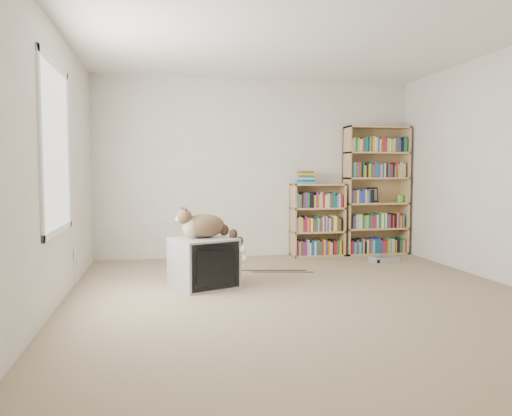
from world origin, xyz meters
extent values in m
cube|color=gray|center=(0.00, 0.00, 0.00)|extent=(4.50, 5.00, 0.01)
cube|color=beige|center=(0.00, 2.50, 1.25)|extent=(4.50, 0.02, 2.50)
cube|color=beige|center=(0.00, -2.50, 1.25)|extent=(4.50, 0.02, 2.50)
cube|color=beige|center=(-2.25, 0.00, 1.25)|extent=(0.02, 5.00, 2.50)
cube|color=white|center=(0.00, 0.00, 2.50)|extent=(4.50, 5.00, 0.02)
cube|color=white|center=(-2.24, 0.20, 1.40)|extent=(0.02, 1.22, 1.52)
cube|color=#A2A3A5|center=(-0.91, 0.67, 0.26)|extent=(0.75, 0.72, 0.51)
cube|color=black|center=(-0.81, 0.44, 0.26)|extent=(0.51, 0.24, 0.47)
cube|color=black|center=(-0.81, 0.42, 0.25)|extent=(0.40, 0.18, 0.36)
cube|color=black|center=(-0.96, 0.78, 0.25)|extent=(0.44, 0.41, 0.31)
ellipsoid|color=#3A2A17|center=(-0.90, 0.72, 0.63)|extent=(0.52, 0.42, 0.25)
ellipsoid|color=#3A2A17|center=(-0.79, 0.75, 0.62)|extent=(0.26, 0.28, 0.18)
ellipsoid|color=tan|center=(-1.04, 0.65, 0.62)|extent=(0.22, 0.22, 0.20)
ellipsoid|color=#3A2A17|center=(-1.11, 0.64, 0.74)|extent=(0.20, 0.19, 0.15)
sphere|color=beige|center=(-1.17, 0.62, 0.72)|extent=(0.08, 0.08, 0.06)
cone|color=black|center=(-1.09, 0.61, 0.81)|extent=(0.08, 0.09, 0.08)
cone|color=black|center=(-1.12, 0.69, 0.81)|extent=(0.08, 0.09, 0.08)
cube|color=tan|center=(1.29, 2.34, 0.93)|extent=(0.02, 0.30, 1.85)
cube|color=tan|center=(2.19, 2.34, 0.93)|extent=(0.03, 0.30, 1.85)
cube|color=tan|center=(1.74, 2.48, 0.93)|extent=(0.93, 0.03, 1.85)
cube|color=tan|center=(1.74, 2.34, 1.84)|extent=(0.93, 0.30, 0.02)
cube|color=tan|center=(1.74, 2.34, 0.01)|extent=(0.93, 0.30, 0.03)
cube|color=tan|center=(1.74, 2.34, 0.38)|extent=(0.93, 0.30, 0.03)
cube|color=tan|center=(1.74, 2.34, 0.74)|extent=(0.93, 0.30, 0.02)
cube|color=tan|center=(1.74, 2.34, 1.11)|extent=(0.93, 0.30, 0.02)
cube|color=tan|center=(1.74, 2.34, 1.47)|extent=(0.93, 0.30, 0.02)
cube|color=#B01724|center=(1.74, 2.34, 0.12)|extent=(0.85, 0.24, 0.19)
cube|color=#1C39BB|center=(1.74, 2.34, 0.49)|extent=(0.85, 0.24, 0.19)
cube|color=#11643C|center=(1.74, 2.34, 0.85)|extent=(0.85, 0.24, 0.19)
cube|color=#C2B3A0|center=(1.74, 2.34, 1.22)|extent=(0.85, 0.24, 0.19)
cube|color=black|center=(1.74, 2.34, 1.58)|extent=(0.85, 0.24, 0.19)
cube|color=tan|center=(0.49, 2.34, 0.52)|extent=(0.03, 0.30, 1.03)
cube|color=tan|center=(1.22, 2.34, 0.52)|extent=(0.02, 0.30, 1.03)
cube|color=tan|center=(0.85, 2.48, 0.52)|extent=(0.75, 0.03, 1.03)
cube|color=tan|center=(0.85, 2.34, 1.02)|extent=(0.75, 0.30, 0.02)
cube|color=tan|center=(0.85, 2.34, 0.01)|extent=(0.75, 0.30, 0.03)
cube|color=tan|center=(0.85, 2.34, 0.35)|extent=(0.75, 0.30, 0.03)
cube|color=tan|center=(0.85, 2.34, 0.68)|extent=(0.75, 0.30, 0.02)
cube|color=#B01724|center=(0.85, 2.34, 0.12)|extent=(0.67, 0.24, 0.19)
cube|color=#1C39BB|center=(0.85, 2.34, 0.46)|extent=(0.67, 0.24, 0.19)
cube|color=#11643C|center=(0.85, 2.34, 0.79)|extent=(0.67, 0.24, 0.19)
cube|color=#B01724|center=(0.67, 2.32, 1.12)|extent=(0.21, 0.28, 0.18)
cylinder|color=#5FB734|center=(2.12, 2.34, 0.81)|extent=(0.09, 0.09, 0.10)
cube|color=black|center=(1.73, 2.44, 0.86)|extent=(0.16, 0.05, 0.22)
cube|color=#B8B9BE|center=(1.57, 1.68, 0.04)|extent=(0.40, 0.33, 0.08)
cube|color=silver|center=(-2.24, 1.02, 0.32)|extent=(0.01, 0.08, 0.13)
camera|label=1|loc=(-1.33, -4.45, 1.18)|focal=35.00mm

